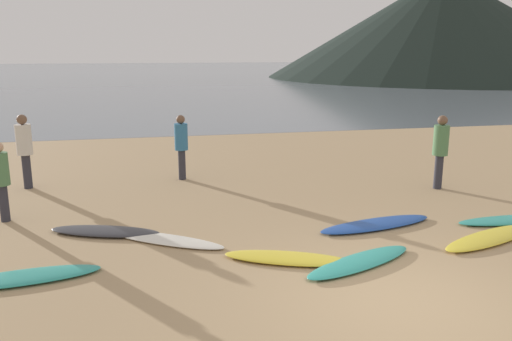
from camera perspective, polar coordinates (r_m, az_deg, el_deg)
ground_plane at (r=16.37m, az=-0.61°, el=1.38°), size 120.00×120.00×0.20m
ocean_water at (r=69.85m, az=-9.65°, el=10.36°), size 140.00×100.00×0.01m
headland_hill at (r=64.21m, az=19.59°, el=14.65°), size 38.86×38.86×11.38m
surfboard_0 at (r=8.37m, az=-24.11°, el=-10.58°), size 2.24×0.86×0.09m
surfboard_1 at (r=9.83m, az=-16.09°, el=-6.36°), size 2.10×1.22×0.10m
surfboard_2 at (r=9.25m, az=-9.88°, el=-7.39°), size 2.15×1.65×0.07m
surfboard_3 at (r=8.33m, az=3.49°, el=-9.50°), size 2.09×1.29×0.09m
surfboard_4 at (r=8.34m, az=11.23°, el=-9.71°), size 2.16×1.35×0.09m
surfboard_5 at (r=10.08m, az=12.92°, el=-5.71°), size 2.45×1.06×0.09m
surfboard_6 at (r=10.02m, az=24.11°, el=-6.68°), size 2.35×1.35×0.09m
person_0 at (r=13.39m, az=-23.89°, el=2.52°), size 0.36×0.36×1.76m
person_1 at (r=11.00m, az=-26.01°, el=-0.46°), size 0.31×0.31×1.55m
person_2 at (r=13.24m, az=-8.13°, el=3.11°), size 0.33×0.33×1.64m
person_3 at (r=12.96m, az=19.44°, el=2.54°), size 0.35×0.35×1.74m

